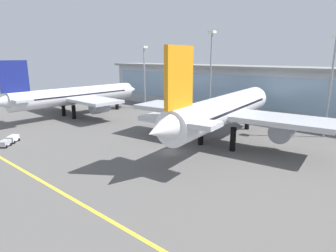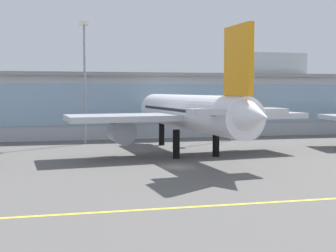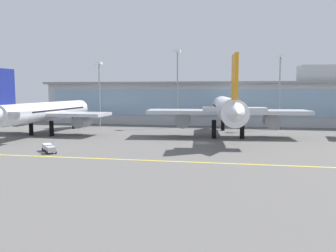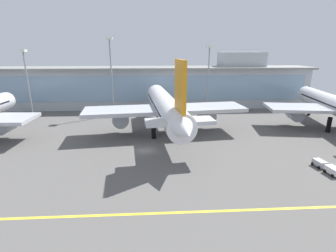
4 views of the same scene
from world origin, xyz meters
name	(u,v)px [view 4 (image 4 of 4)]	position (x,y,z in m)	size (l,w,h in m)	color
ground_plane	(145,150)	(0.00, 0.00, 0.00)	(180.00, 180.00, 0.00)	#5B5956
taxiway_centreline_stripe	(140,214)	(0.00, -22.00, 0.01)	(144.00, 0.50, 0.01)	yellow
terminal_building	(152,86)	(1.53, 44.11, 7.83)	(121.14, 14.00, 19.89)	#ADB2B7
airliner_near_right	(166,107)	(5.08, 10.78, 7.00)	(40.74, 48.16, 19.12)	black
service_truck_far	(327,167)	(32.61, -11.57, 0.79)	(2.30, 5.73, 1.40)	black
apron_light_mast_west	(209,70)	(19.69, 30.16, 14.60)	(1.80, 1.80, 22.09)	gray
apron_light_mast_centre	(26,73)	(-36.46, 30.06, 13.89)	(1.80, 1.80, 20.82)	gray
apron_light_mast_east	(111,66)	(-10.98, 31.08, 15.85)	(1.80, 1.80, 24.33)	gray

